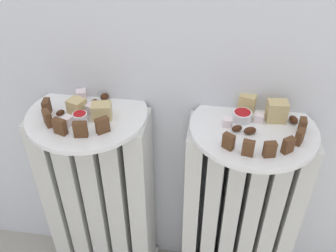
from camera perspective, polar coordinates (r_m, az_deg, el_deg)
radiator_left at (r=1.13m, az=-10.50°, el=-11.85°), size 0.32×0.13×0.62m
radiator_right at (r=1.09m, az=10.96°, el=-14.10°), size 0.32×0.13×0.62m
plate_left at (r=0.92m, az=-12.66°, el=1.77°), size 0.30×0.30×0.01m
plate_right at (r=0.87m, az=13.33°, el=-0.38°), size 0.30×0.30×0.01m
dark_cake_slice_left_0 at (r=0.93m, az=-18.66°, el=2.86°), size 0.02×0.03×0.04m
dark_cake_slice_left_1 at (r=0.88m, az=-18.54°, el=1.19°), size 0.03×0.03×0.04m
dark_cake_slice_left_2 at (r=0.85m, az=-16.77°, el=-0.09°), size 0.03×0.02×0.04m
dark_cake_slice_left_3 at (r=0.83m, az=-13.72°, el=-0.52°), size 0.03×0.02×0.04m
dark_cake_slice_left_4 at (r=0.83m, az=-10.35°, el=0.11°), size 0.03×0.03×0.04m
marble_cake_slice_left_0 at (r=0.88m, az=-10.47°, el=2.35°), size 0.05×0.05×0.04m
marble_cake_slice_left_1 at (r=0.91m, az=-14.28°, el=3.03°), size 0.05×0.05×0.04m
turkish_delight_left_0 at (r=0.96m, az=-13.56°, el=4.82°), size 0.03×0.03×0.03m
turkish_delight_left_1 at (r=0.88m, az=-15.64°, el=0.85°), size 0.03×0.03×0.02m
turkish_delight_left_2 at (r=0.90m, az=-12.02°, el=2.69°), size 0.03×0.03×0.02m
medjool_date_left_0 at (r=0.92m, az=-16.70°, el=2.01°), size 0.02×0.03×0.01m
medjool_date_left_1 at (r=0.95m, az=-10.03°, el=4.60°), size 0.03×0.03×0.02m
medjool_date_left_2 at (r=0.93m, az=-11.66°, el=3.64°), size 0.02×0.03×0.02m
jam_bowl_left at (r=0.88m, az=-13.76°, el=1.36°), size 0.04×0.04×0.02m
dark_cake_slice_right_0 at (r=0.78m, az=9.57°, el=-2.43°), size 0.03×0.03×0.04m
dark_cake_slice_right_1 at (r=0.77m, az=12.60°, el=-3.43°), size 0.03×0.02×0.04m
dark_cake_slice_right_2 at (r=0.78m, az=15.83°, el=-3.60°), size 0.03×0.02×0.04m
dark_cake_slice_right_3 at (r=0.80m, az=18.52°, el=-2.92°), size 0.03×0.03×0.04m
dark_cake_slice_right_4 at (r=0.83m, az=20.14°, el=-1.61°), size 0.02×0.03×0.04m
dark_cake_slice_right_5 at (r=0.87m, az=20.53°, el=0.02°), size 0.02×0.03×0.04m
marble_cake_slice_right_0 at (r=0.89m, az=16.85°, el=2.27°), size 0.05×0.04×0.05m
marble_cake_slice_right_1 at (r=0.91m, az=12.50°, el=3.76°), size 0.05×0.05×0.04m
turkish_delight_right_0 at (r=0.88m, az=14.23°, el=1.27°), size 0.02×0.02×0.02m
turkish_delight_right_1 at (r=0.85m, az=9.38°, el=0.58°), size 0.02×0.02×0.02m
medjool_date_right_0 at (r=0.84m, az=12.87°, el=-0.71°), size 0.03×0.03×0.02m
medjool_date_right_1 at (r=0.90m, az=19.27°, el=0.94°), size 0.03×0.03×0.02m
medjool_date_right_2 at (r=0.84m, az=10.87°, el=-0.38°), size 0.03×0.02×0.02m
jam_bowl_right at (r=0.88m, az=11.66°, el=1.63°), size 0.05×0.05×0.02m
fork at (r=0.93m, az=-14.37°, el=2.75°), size 0.06×0.09×0.00m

